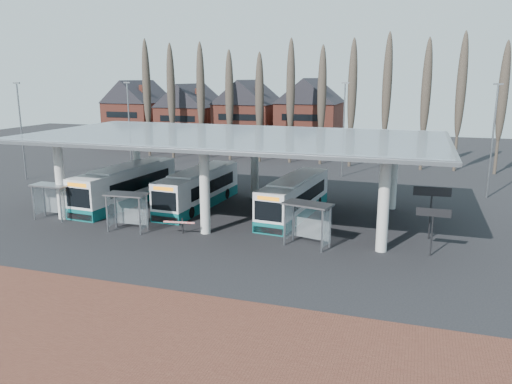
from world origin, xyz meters
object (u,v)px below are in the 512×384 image
(bus_1, at_px, (199,189))
(bus_2, at_px, (295,198))
(shelter_0, at_px, (53,194))
(bus_0, at_px, (127,186))
(shelter_1, at_px, (128,203))
(shelter_2, at_px, (309,215))

(bus_1, distance_m, bus_2, 8.41)
(bus_2, height_order, shelter_0, bus_2)
(bus_0, distance_m, bus_1, 6.38)
(bus_1, relative_size, shelter_1, 3.76)
(bus_2, bearing_deg, bus_1, -177.27)
(bus_0, relative_size, shelter_0, 4.08)
(shelter_1, height_order, shelter_2, shelter_2)
(bus_1, bearing_deg, shelter_1, -100.89)
(shelter_2, bearing_deg, bus_1, 160.52)
(shelter_2, bearing_deg, shelter_1, -162.99)
(bus_0, distance_m, shelter_1, 8.12)
(bus_2, relative_size, shelter_1, 3.68)
(bus_1, xyz_separation_m, shelter_1, (-1.88, -7.93, 0.50))
(bus_2, relative_size, shelter_0, 3.77)
(bus_2, bearing_deg, shelter_1, -138.34)
(shelter_0, bearing_deg, bus_2, 21.30)
(shelter_0, relative_size, shelter_1, 0.97)
(shelter_0, distance_m, shelter_2, 20.01)
(bus_0, height_order, shelter_1, bus_0)
(bus_2, xyz_separation_m, shelter_2, (2.58, -6.82, 0.65))
(bus_0, distance_m, bus_2, 14.69)
(shelter_0, xyz_separation_m, shelter_1, (7.15, -0.88, -0.00))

